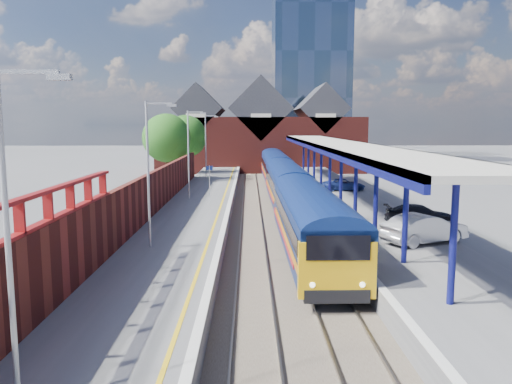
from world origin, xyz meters
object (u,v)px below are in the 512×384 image
(train, at_px, (280,173))
(lamp_post_b, at_px, (151,165))
(lamp_post_a, at_px, (13,221))
(parked_car_blue, at_px, (344,185))
(platform_sign, at_px, (210,175))
(parked_car_silver, at_px, (425,229))
(parked_car_dark, at_px, (420,215))
(lamp_post_d, at_px, (207,142))
(lamp_post_c, at_px, (190,149))

(train, bearing_deg, lamp_post_b, -106.65)
(lamp_post_a, xyz_separation_m, parked_car_blue, (13.27, 34.85, -3.46))
(lamp_post_a, distance_m, platform_sign, 32.11)
(train, distance_m, platform_sign, 10.53)
(parked_car_silver, bearing_deg, platform_sign, 10.75)
(parked_car_dark, xyz_separation_m, parked_car_blue, (-1.60, 15.57, -0.06))
(platform_sign, distance_m, parked_car_silver, 21.27)
(lamp_post_b, bearing_deg, parked_car_dark, 19.56)
(lamp_post_d, height_order, parked_car_dark, lamp_post_d)
(train, bearing_deg, lamp_post_c, -127.40)
(lamp_post_d, bearing_deg, lamp_post_c, -90.00)
(train, distance_m, lamp_post_a, 41.13)
(parked_car_silver, bearing_deg, lamp_post_c, 17.08)
(parked_car_silver, distance_m, parked_car_dark, 4.91)
(lamp_post_a, relative_size, lamp_post_d, 1.00)
(lamp_post_d, xyz_separation_m, parked_car_dark, (14.86, -26.72, -3.40))
(lamp_post_b, bearing_deg, train, 73.35)
(lamp_post_d, bearing_deg, lamp_post_a, -90.00)
(train, distance_m, lamp_post_d, 10.14)
(lamp_post_a, xyz_separation_m, lamp_post_b, (0.00, 14.00, 0.00))
(lamp_post_c, bearing_deg, lamp_post_d, 90.00)
(platform_sign, height_order, parked_car_silver, platform_sign)
(lamp_post_b, height_order, parked_car_dark, lamp_post_b)
(train, height_order, parked_car_blue, train)
(parked_car_dark, bearing_deg, parked_car_blue, 10.93)
(lamp_post_d, height_order, parked_car_silver, lamp_post_d)
(platform_sign, bearing_deg, parked_car_dark, -43.29)
(parked_car_silver, bearing_deg, lamp_post_b, 68.30)
(lamp_post_a, xyz_separation_m, lamp_post_c, (0.00, 30.00, 0.00))
(platform_sign, bearing_deg, train, 51.87)
(lamp_post_c, bearing_deg, platform_sign, 55.74)
(platform_sign, bearing_deg, lamp_post_c, -124.26)
(train, xyz_separation_m, lamp_post_a, (-7.86, -40.27, 2.87))
(lamp_post_d, bearing_deg, lamp_post_b, -90.00)
(lamp_post_b, distance_m, parked_car_dark, 16.14)
(train, distance_m, lamp_post_c, 13.25)
(lamp_post_a, bearing_deg, platform_sign, 87.56)
(lamp_post_b, relative_size, lamp_post_d, 1.00)
(lamp_post_b, xyz_separation_m, platform_sign, (1.36, 18.00, -2.30))
(platform_sign, height_order, parked_car_blue, platform_sign)
(lamp_post_c, height_order, lamp_post_d, same)
(train, height_order, lamp_post_a, lamp_post_a)
(train, bearing_deg, platform_sign, -128.13)
(train, distance_m, lamp_post_b, 27.57)
(parked_car_dark, height_order, parked_car_blue, parked_car_dark)
(parked_car_silver, bearing_deg, train, -11.71)
(platform_sign, relative_size, parked_car_blue, 0.66)
(lamp_post_a, xyz_separation_m, platform_sign, (1.36, 32.00, -2.30))
(lamp_post_c, bearing_deg, parked_car_blue, 20.07)
(lamp_post_a, height_order, platform_sign, lamp_post_a)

